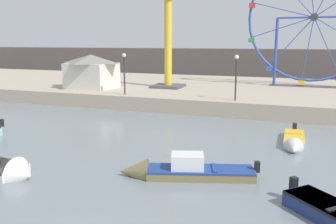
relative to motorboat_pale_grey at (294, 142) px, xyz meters
name	(u,v)px	position (x,y,z in m)	size (l,w,h in m)	color
quay_promenade	(244,92)	(-4.85, 15.47, 0.36)	(110.00, 19.55, 1.16)	tan
distant_town_skyline	(262,64)	(-4.85, 34.09, 1.98)	(140.00, 3.00, 4.40)	#564C47
motorboat_pale_grey	(294,142)	(0.00, 0.00, 0.00)	(1.06, 4.17, 1.02)	silver
motorboat_white_red_stripe	(5,170)	(-11.27, -8.52, 0.00)	(3.98, 1.79, 1.34)	silver
motorboat_olive_wood	(178,170)	(-4.44, -6.30, 0.07)	(5.65, 2.71, 1.35)	olive
ferris_wheel_blue_frame	(314,20)	(1.09, 17.36, 7.25)	(12.24, 1.20, 12.56)	#334CA8
drop_tower_yellow_tower	(168,18)	(-11.57, 12.28, 7.38)	(2.80, 2.80, 13.46)	gold
carnival_booth_white_ticket	(91,71)	(-18.01, 9.19, 2.56)	(4.83, 3.99, 3.12)	silver
promenade_lamp_near	(236,70)	(-4.27, 6.76, 3.17)	(0.32, 0.32, 3.35)	#2D2D33
promenade_lamp_far	(124,67)	(-13.33, 6.66, 3.18)	(0.32, 0.32, 3.37)	#2D2D33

